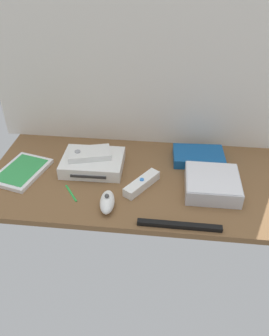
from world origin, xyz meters
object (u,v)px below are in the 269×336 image
network_router (198,157)px  stylus_pen (71,193)px  game_console (93,163)px  mini_computer (212,184)px  game_case (22,171)px  remote_nunchuk (107,202)px  remote_classic_pad (89,153)px  remote_wand (142,184)px  sensor_bar (179,225)px

network_router → stylus_pen: network_router is taller
game_console → stylus_pen: bearing=-106.8°
mini_computer → network_router: size_ratio=0.92×
game_case → network_router: network_router is taller
remote_nunchuk → remote_classic_pad: 22.96cm
game_console → game_case: bearing=-167.3°
game_case → mini_computer: bearing=12.3°
game_console → remote_wand: game_console is taller
remote_wand → sensor_bar: (12.25, -16.71, -0.81)cm
mini_computer → game_case: 64.47cm
network_router → remote_classic_pad: bearing=-171.3°
remote_nunchuk → remote_classic_pad: bearing=110.2°
sensor_bar → stylus_pen: size_ratio=2.67×
remote_nunchuk → mini_computer: bearing=14.9°
remote_wand → remote_nunchuk: (-9.48, -10.64, 0.53)cm
game_case → remote_nunchuk: bearing=-8.9°
remote_wand → remote_classic_pad: size_ratio=0.89×
remote_nunchuk → sensor_bar: size_ratio=0.43×
game_console → sensor_bar: (30.30, -25.68, -1.50)cm
game_case → remote_nunchuk: size_ratio=2.10×
game_case → sensor_bar: size_ratio=0.91×
game_console → remote_classic_pad: 3.54cm
mini_computer → remote_wand: 22.55cm
game_console → game_case: game_console is taller
remote_nunchuk → sensor_bar: 22.61cm
remote_classic_pad → remote_wand: bearing=-42.2°
mini_computer → game_case: (-64.41, 2.12, -1.88)cm
remote_classic_pad → mini_computer: bearing=-27.0°
game_case → network_router: bearing=27.6°
remote_nunchuk → stylus_pen: (-12.70, 5.01, -1.69)cm
remote_wand → sensor_bar: size_ratio=0.60×
game_console → remote_nunchuk: (8.56, -19.61, -0.16)cm
game_case → sensor_bar: 57.70cm
mini_computer → network_router: bearing=102.1°
network_router → game_console: bearing=-169.6°
network_router → game_case: bearing=-169.4°
remote_wand → stylus_pen: remote_wand is taller
stylus_pen → remote_classic_pad: bearing=79.3°
network_router → remote_nunchuk: remote_nunchuk is taller
mini_computer → remote_classic_pad: remote_classic_pad is taller
remote_wand → remote_nunchuk: remote_nunchuk is taller
game_console → game_case: 24.61cm
remote_nunchuk → remote_wand: bearing=43.1°
network_router → stylus_pen: bearing=-153.3°
mini_computer → remote_nunchuk: (-31.97, -11.70, -0.60)cm
game_console → game_case: (-23.87, -5.80, -1.44)cm
remote_classic_pad → stylus_pen: bearing=-115.8°
remote_nunchuk → remote_classic_pad: (-9.77, 20.50, 3.37)cm
remote_classic_pad → network_router: bearing=-3.5°
remote_classic_pad → remote_nunchuk: bearing=-79.6°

